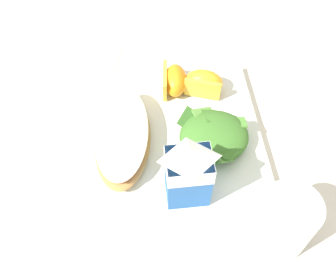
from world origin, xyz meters
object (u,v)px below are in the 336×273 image
(white_plate, at_px, (168,143))
(green_salad_pile, at_px, (214,136))
(orange_wedge_middle, at_px, (174,80))
(paper_napkin, at_px, (87,56))
(orange_wedge_front, at_px, (204,82))
(drinking_clear_cup, at_px, (285,222))
(milk_carton, at_px, (188,171))
(cheesy_pizza_bread, at_px, (123,140))

(white_plate, height_order, green_salad_pile, green_salad_pile)
(orange_wedge_middle, height_order, paper_napkin, orange_wedge_middle)
(orange_wedge_middle, bearing_deg, orange_wedge_front, 168.51)
(white_plate, distance_m, paper_napkin, 0.24)
(orange_wedge_front, xyz_separation_m, drinking_clear_cup, (-0.06, 0.25, 0.01))
(green_salad_pile, relative_size, orange_wedge_front, 1.51)
(orange_wedge_front, relative_size, drinking_clear_cup, 0.75)
(white_plate, relative_size, milk_carton, 2.55)
(orange_wedge_front, distance_m, drinking_clear_cup, 0.25)
(orange_wedge_front, bearing_deg, drinking_clear_cup, 103.85)
(cheesy_pizza_bread, height_order, orange_wedge_front, orange_wedge_front)
(green_salad_pile, bearing_deg, milk_carton, 57.00)
(green_salad_pile, relative_size, orange_wedge_middle, 1.62)
(cheesy_pizza_bread, xyz_separation_m, drinking_clear_cup, (-0.19, 0.15, 0.01))
(milk_carton, bearing_deg, green_salad_pile, -123.00)
(orange_wedge_middle, bearing_deg, drinking_clear_cup, 112.71)
(cheesy_pizza_bread, height_order, green_salad_pile, green_salad_pile)
(green_salad_pile, xyz_separation_m, milk_carton, (0.05, 0.08, 0.04))
(cheesy_pizza_bread, distance_m, orange_wedge_middle, 0.13)
(orange_wedge_middle, bearing_deg, milk_carton, 88.60)
(paper_napkin, bearing_deg, orange_wedge_middle, 143.43)
(cheesy_pizza_bread, xyz_separation_m, orange_wedge_front, (-0.13, -0.09, 0.00))
(cheesy_pizza_bread, height_order, orange_wedge_middle, orange_wedge_middle)
(paper_napkin, bearing_deg, drinking_clear_cup, 124.60)
(green_salad_pile, distance_m, milk_carton, 0.10)
(milk_carton, height_order, drinking_clear_cup, milk_carton)
(milk_carton, relative_size, paper_napkin, 1.00)
(milk_carton, bearing_deg, orange_wedge_middle, -91.40)
(green_salad_pile, bearing_deg, cheesy_pizza_bread, -4.12)
(white_plate, distance_m, orange_wedge_middle, 0.11)
(green_salad_pile, bearing_deg, paper_napkin, -49.44)
(green_salad_pile, distance_m, orange_wedge_front, 0.10)
(orange_wedge_front, bearing_deg, cheesy_pizza_bread, 35.35)
(green_salad_pile, bearing_deg, white_plate, -11.62)
(orange_wedge_middle, height_order, drinking_clear_cup, drinking_clear_cup)
(white_plate, relative_size, green_salad_pile, 2.71)
(green_salad_pile, relative_size, milk_carton, 0.94)
(cheesy_pizza_bread, height_order, milk_carton, milk_carton)
(white_plate, distance_m, orange_wedge_front, 0.12)
(cheesy_pizza_bread, bearing_deg, milk_carton, 133.70)
(paper_napkin, bearing_deg, cheesy_pizza_bread, 105.04)
(white_plate, xyz_separation_m, orange_wedge_middle, (-0.02, -0.10, 0.03))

